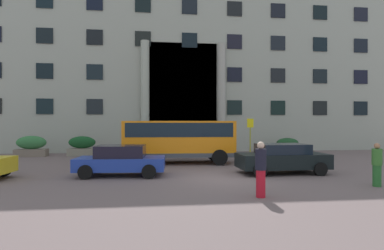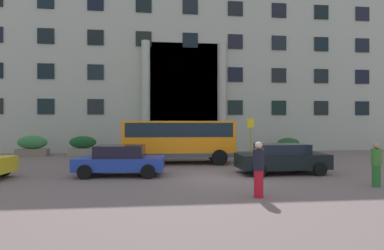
{
  "view_description": "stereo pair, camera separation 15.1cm",
  "coord_description": "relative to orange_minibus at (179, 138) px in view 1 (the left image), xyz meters",
  "views": [
    {
      "loc": [
        -2.89,
        -13.18,
        2.37
      ],
      "look_at": [
        -0.67,
        5.51,
        2.3
      ],
      "focal_mm": 29.16,
      "sensor_mm": 36.0,
      "label": 1
    },
    {
      "loc": [
        -2.74,
        -13.2,
        2.37
      ],
      "look_at": [
        -0.67,
        5.51,
        2.3
      ],
      "focal_mm": 29.16,
      "sensor_mm": 36.0,
      "label": 2
    }
  ],
  "objects": [
    {
      "name": "parked_compact_extra",
      "position": [
        4.58,
        -4.46,
        -0.8
      ],
      "size": [
        4.22,
        2.06,
        1.41
      ],
      "rotation": [
        0.0,
        0.0,
        0.02
      ],
      "color": "black",
      "rests_on": "ground_plane"
    },
    {
      "name": "scooter_by_planter",
      "position": [
        5.95,
        -2.48,
        -1.07
      ],
      "size": [
        1.9,
        0.77,
        0.89
      ],
      "rotation": [
        0.0,
        0.0,
        0.29
      ],
      "color": "black",
      "rests_on": "ground_plane"
    },
    {
      "name": "ground_plane",
      "position": [
        1.46,
        -5.5,
        -1.59
      ],
      "size": [
        80.0,
        64.0,
        0.12
      ],
      "primitive_type": "cube",
      "color": "#665554"
    },
    {
      "name": "hedge_planter_far_east",
      "position": [
        1.76,
        4.69,
        -0.84
      ],
      "size": [
        1.74,
        0.76,
        1.44
      ],
      "color": "#69635B",
      "rests_on": "ground_plane"
    },
    {
      "name": "bus_stop_sign",
      "position": [
        4.93,
        1.68,
        0.15
      ],
      "size": [
        0.44,
        0.08,
        2.72
      ],
      "color": "#989B1D",
      "rests_on": "ground_plane"
    },
    {
      "name": "pedestrian_woman_dark_dress",
      "position": [
        6.9,
        -7.83,
        -0.71
      ],
      "size": [
        0.36,
        0.36,
        1.64
      ],
      "rotation": [
        0.0,
        0.0,
        4.63
      ],
      "color": "#26622A",
      "rests_on": "ground_plane"
    },
    {
      "name": "hedge_planter_entrance_left",
      "position": [
        -6.79,
        5.04,
        -0.83
      ],
      "size": [
        2.02,
        0.74,
        1.45
      ],
      "color": "gray",
      "rests_on": "ground_plane"
    },
    {
      "name": "hedge_planter_west",
      "position": [
        9.15,
        5.29,
        -0.94
      ],
      "size": [
        1.9,
        0.93,
        1.23
      ],
      "color": "gray",
      "rests_on": "ground_plane"
    },
    {
      "name": "hedge_planter_far_west",
      "position": [
        -10.34,
        5.04,
        -0.81
      ],
      "size": [
        2.19,
        0.82,
        1.5
      ],
      "color": "#726457",
      "rests_on": "ground_plane"
    },
    {
      "name": "orange_minibus",
      "position": [
        0.0,
        0.0,
        0.0
      ],
      "size": [
        6.6,
        2.86,
        2.53
      ],
      "rotation": [
        0.0,
        0.0,
        -0.04
      ],
      "color": "orange",
      "rests_on": "ground_plane"
    },
    {
      "name": "pedestrian_man_crossing",
      "position": [
        1.94,
        -8.99,
        -0.62
      ],
      "size": [
        0.36,
        0.36,
        1.79
      ],
      "rotation": [
        0.0,
        0.0,
        3.55
      ],
      "color": "red",
      "rests_on": "ground_plane"
    },
    {
      "name": "office_building_facade",
      "position": [
        1.45,
        11.98,
        7.04
      ],
      "size": [
        38.92,
        9.6,
        17.14
      ],
      "color": "#9A9D90",
      "rests_on": "ground_plane"
    },
    {
      "name": "parked_sedan_second",
      "position": [
        -2.98,
        -4.24,
        -0.82
      ],
      "size": [
        4.06,
        2.13,
        1.39
      ],
      "rotation": [
        0.0,
        0.0,
        -0.07
      ],
      "color": "#1F399C",
      "rests_on": "ground_plane"
    }
  ]
}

